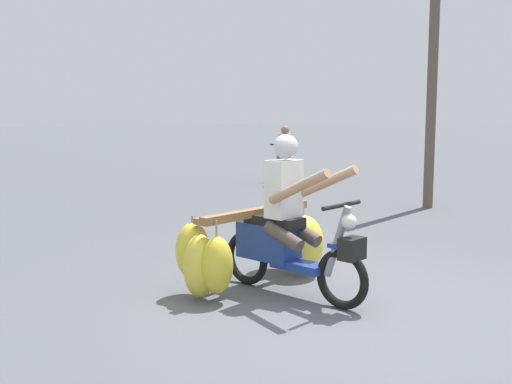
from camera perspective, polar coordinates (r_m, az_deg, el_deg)
The scene contains 4 objects.
ground_plane at distance 5.95m, azimuth 5.92°, elevation -10.28°, with size 120.00×120.00×0.00m, color #56595E.
motorbike_main_loaded at distance 6.45m, azimuth 1.23°, elevation -4.40°, with size 1.82×1.99×1.58m.
motorbike_distant_ahead_left at distance 14.99m, azimuth 2.63°, elevation 2.86°, with size 0.58×1.60×1.40m.
utility_pole at distance 11.88m, azimuth 15.81°, elevation 12.37°, with size 0.18×0.18×5.72m, color brown.
Camera 1 is at (-2.51, -5.08, 1.84)m, focal length 44.05 mm.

